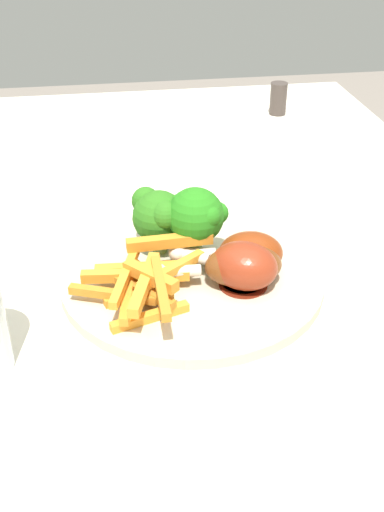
{
  "coord_description": "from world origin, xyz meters",
  "views": [
    {
      "loc": [
        0.62,
        -0.12,
        1.08
      ],
      "look_at": [
        0.08,
        -0.04,
        0.73
      ],
      "focal_mm": 43.74,
      "sensor_mm": 36.0,
      "label": 1
    }
  ],
  "objects_px": {
    "dining_table": "(213,310)",
    "broccoli_floret_front": "(160,215)",
    "chicken_drumstick_far": "(238,266)",
    "chicken_drumstick_extra": "(246,253)",
    "broccoli_floret_middle": "(195,216)",
    "pepper_shaker": "(278,99)",
    "dinner_plate": "(192,277)",
    "chicken_drumstick_near": "(240,265)",
    "carrot_fries_pile": "(146,280)"
  },
  "relations": [
    {
      "from": "dining_table",
      "to": "broccoli_floret_front",
      "type": "distance_m",
      "value": 0.17
    },
    {
      "from": "chicken_drumstick_far",
      "to": "chicken_drumstick_extra",
      "type": "bearing_deg",
      "value": 149.56
    },
    {
      "from": "broccoli_floret_middle",
      "to": "chicken_drumstick_far",
      "type": "height_order",
      "value": "broccoli_floret_middle"
    },
    {
      "from": "pepper_shaker",
      "to": "dining_table",
      "type": "bearing_deg",
      "value": -24.51
    },
    {
      "from": "pepper_shaker",
      "to": "dinner_plate",
      "type": "bearing_deg",
      "value": -24.88
    },
    {
      "from": "dinner_plate",
      "to": "broccoli_floret_front",
      "type": "height_order",
      "value": "broccoli_floret_front"
    },
    {
      "from": "dining_table",
      "to": "pepper_shaker",
      "type": "bearing_deg",
      "value": 155.49
    },
    {
      "from": "dinner_plate",
      "to": "chicken_drumstick_near",
      "type": "relative_size",
      "value": 2.4
    },
    {
      "from": "carrot_fries_pile",
      "to": "chicken_drumstick_far",
      "type": "height_order",
      "value": "same"
    },
    {
      "from": "carrot_fries_pile",
      "to": "broccoli_floret_middle",
      "type": "bearing_deg",
      "value": 137.33
    },
    {
      "from": "dining_table",
      "to": "carrot_fries_pile",
      "type": "height_order",
      "value": "carrot_fries_pile"
    },
    {
      "from": "carrot_fries_pile",
      "to": "chicken_drumstick_far",
      "type": "distance_m",
      "value": 0.1
    },
    {
      "from": "dining_table",
      "to": "chicken_drumstick_extra",
      "type": "distance_m",
      "value": 0.16
    },
    {
      "from": "dining_table",
      "to": "broccoli_floret_front",
      "type": "xyz_separation_m",
      "value": [
        0.03,
        -0.07,
        0.16
      ]
    },
    {
      "from": "dining_table",
      "to": "chicken_drumstick_near",
      "type": "relative_size",
      "value": 10.18
    },
    {
      "from": "dining_table",
      "to": "carrot_fries_pile",
      "type": "distance_m",
      "value": 0.19
    },
    {
      "from": "dinner_plate",
      "to": "chicken_drumstick_near",
      "type": "xyz_separation_m",
      "value": [
        0.03,
        0.04,
        0.03
      ]
    },
    {
      "from": "broccoli_floret_middle",
      "to": "dinner_plate",
      "type": "bearing_deg",
      "value": -14.32
    },
    {
      "from": "broccoli_floret_front",
      "to": "chicken_drumstick_near",
      "type": "xyz_separation_m",
      "value": [
        0.08,
        0.07,
        -0.02
      ]
    },
    {
      "from": "broccoli_floret_front",
      "to": "broccoli_floret_middle",
      "type": "xyz_separation_m",
      "value": [
        0.02,
        0.04,
        0.01
      ]
    },
    {
      "from": "chicken_drumstick_far",
      "to": "pepper_shaker",
      "type": "xyz_separation_m",
      "value": [
        -0.53,
        0.19,
        -0.0
      ]
    },
    {
      "from": "chicken_drumstick_near",
      "to": "chicken_drumstick_far",
      "type": "bearing_deg",
      "value": -141.46
    },
    {
      "from": "dining_table",
      "to": "chicken_drumstick_far",
      "type": "relative_size",
      "value": 8.63
    },
    {
      "from": "broccoli_floret_front",
      "to": "broccoli_floret_middle",
      "type": "distance_m",
      "value": 0.04
    },
    {
      "from": "broccoli_floret_middle",
      "to": "pepper_shaker",
      "type": "distance_m",
      "value": 0.52
    },
    {
      "from": "dinner_plate",
      "to": "chicken_drumstick_far",
      "type": "bearing_deg",
      "value": 57.26
    },
    {
      "from": "carrot_fries_pile",
      "to": "dining_table",
      "type": "bearing_deg",
      "value": 140.83
    },
    {
      "from": "dining_table",
      "to": "pepper_shaker",
      "type": "relative_size",
      "value": 21.17
    },
    {
      "from": "broccoli_floret_front",
      "to": "broccoli_floret_middle",
      "type": "bearing_deg",
      "value": 63.49
    },
    {
      "from": "dining_table",
      "to": "broccoli_floret_front",
      "type": "height_order",
      "value": "broccoli_floret_front"
    },
    {
      "from": "chicken_drumstick_near",
      "to": "broccoli_floret_middle",
      "type": "bearing_deg",
      "value": -148.22
    },
    {
      "from": "dining_table",
      "to": "pepper_shaker",
      "type": "distance_m",
      "value": 0.48
    },
    {
      "from": "chicken_drumstick_near",
      "to": "pepper_shaker",
      "type": "bearing_deg",
      "value": 160.59
    },
    {
      "from": "chicken_drumstick_near",
      "to": "carrot_fries_pile",
      "type": "bearing_deg",
      "value": -87.39
    },
    {
      "from": "dining_table",
      "to": "carrot_fries_pile",
      "type": "bearing_deg",
      "value": -39.17
    },
    {
      "from": "carrot_fries_pile",
      "to": "broccoli_floret_front",
      "type": "bearing_deg",
      "value": 163.89
    },
    {
      "from": "dinner_plate",
      "to": "broccoli_floret_middle",
      "type": "height_order",
      "value": "broccoli_floret_middle"
    },
    {
      "from": "pepper_shaker",
      "to": "chicken_drumstick_near",
      "type": "bearing_deg",
      "value": -19.41
    },
    {
      "from": "broccoli_floret_front",
      "to": "pepper_shaker",
      "type": "bearing_deg",
      "value": 150.1
    },
    {
      "from": "dining_table",
      "to": "pepper_shaker",
      "type": "xyz_separation_m",
      "value": [
        -0.42,
        0.19,
        0.13
      ]
    },
    {
      "from": "broccoli_floret_middle",
      "to": "chicken_drumstick_near",
      "type": "distance_m",
      "value": 0.08
    },
    {
      "from": "chicken_drumstick_extra",
      "to": "pepper_shaker",
      "type": "height_order",
      "value": "pepper_shaker"
    },
    {
      "from": "chicken_drumstick_extra",
      "to": "broccoli_floret_middle",
      "type": "bearing_deg",
      "value": -124.59
    },
    {
      "from": "dinner_plate",
      "to": "chicken_drumstick_far",
      "type": "xyz_separation_m",
      "value": [
        0.03,
        0.04,
        0.03
      ]
    },
    {
      "from": "broccoli_floret_front",
      "to": "pepper_shaker",
      "type": "distance_m",
      "value": 0.52
    },
    {
      "from": "dinner_plate",
      "to": "chicken_drumstick_near",
      "type": "distance_m",
      "value": 0.06
    },
    {
      "from": "dinner_plate",
      "to": "carrot_fries_pile",
      "type": "height_order",
      "value": "carrot_fries_pile"
    },
    {
      "from": "dinner_plate",
      "to": "broccoli_floret_front",
      "type": "xyz_separation_m",
      "value": [
        -0.05,
        -0.03,
        0.05
      ]
    },
    {
      "from": "chicken_drumstick_near",
      "to": "pepper_shaker",
      "type": "xyz_separation_m",
      "value": [
        -0.53,
        0.19,
        -0.01
      ]
    },
    {
      "from": "dinner_plate",
      "to": "carrot_fries_pile",
      "type": "xyz_separation_m",
      "value": [
        0.03,
        -0.05,
        0.02
      ]
    }
  ]
}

